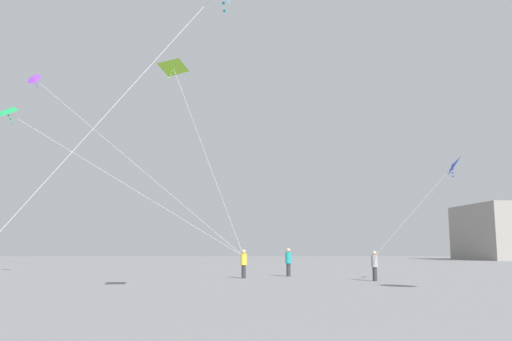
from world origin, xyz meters
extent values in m
cylinder|color=#2D2D33|center=(2.46, 30.85, 0.41)|extent=(0.27, 0.27, 0.82)
cylinder|color=teal|center=(2.46, 30.85, 1.18)|extent=(0.39, 0.39, 0.71)
sphere|color=tan|center=(2.46, 30.85, 1.67)|extent=(0.27, 0.27, 0.27)
cylinder|color=#2D2D33|center=(6.73, 25.43, 0.37)|extent=(0.24, 0.24, 0.74)
cylinder|color=gray|center=(6.73, 25.43, 1.07)|extent=(0.36, 0.36, 0.65)
sphere|color=tan|center=(6.73, 25.43, 1.51)|extent=(0.24, 0.24, 0.24)
cylinder|color=#2D2D33|center=(-0.45, 28.44, 0.39)|extent=(0.25, 0.25, 0.78)
cylinder|color=yellow|center=(-0.45, 28.44, 1.12)|extent=(0.37, 0.37, 0.68)
sphere|color=tan|center=(-0.45, 28.44, 1.59)|extent=(0.25, 0.25, 0.25)
pyramid|color=green|center=(-13.59, 24.84, 9.24)|extent=(1.49, 1.19, 0.61)
sphere|color=green|center=(-13.44, 24.83, 9.01)|extent=(0.10, 0.10, 0.10)
sphere|color=green|center=(-13.31, 24.81, 8.80)|extent=(0.10, 0.10, 0.10)
sphere|color=green|center=(-13.17, 24.78, 8.59)|extent=(0.10, 0.10, 0.10)
cylinder|color=silver|center=(-7.01, 26.65, 5.26)|extent=(13.15, 3.60, 7.93)
cylinder|color=silver|center=(10.18, 16.58, 6.78)|extent=(6.93, 17.72, 10.97)
pyramid|color=#8CD12D|center=(-5.18, 30.14, 13.70)|extent=(1.99, 1.83, 0.71)
sphere|color=#8CD12D|center=(-5.27, 30.22, 13.47)|extent=(0.10, 0.10, 0.10)
sphere|color=#8CD12D|center=(-5.37, 30.32, 13.26)|extent=(0.10, 0.10, 0.10)
sphere|color=#8CD12D|center=(-5.47, 30.41, 13.05)|extent=(0.10, 0.10, 0.10)
cylinder|color=silver|center=(-2.81, 29.28, 7.49)|extent=(4.74, 1.70, 12.38)
cone|color=blue|center=(10.48, 23.15, 6.06)|extent=(1.11, 1.39, 1.09)
sphere|color=blue|center=(10.41, 23.02, 5.85)|extent=(0.10, 0.10, 0.10)
sphere|color=blue|center=(10.34, 22.90, 5.64)|extent=(0.10, 0.10, 0.10)
sphere|color=blue|center=(10.28, 22.78, 5.43)|extent=(0.10, 0.10, 0.10)
cylinder|color=silver|center=(8.60, 24.29, 3.68)|extent=(3.77, 2.30, 4.78)
cone|color=purple|center=(-14.06, 29.56, 12.68)|extent=(1.02, 0.80, 0.82)
sphere|color=purple|center=(-13.94, 29.48, 12.47)|extent=(0.10, 0.10, 0.10)
sphere|color=purple|center=(-13.83, 29.40, 12.26)|extent=(0.10, 0.10, 0.10)
sphere|color=purple|center=(-13.71, 29.32, 12.05)|extent=(0.10, 0.10, 0.10)
cylinder|color=silver|center=(-7.25, 29.00, 6.99)|extent=(13.62, 1.14, 11.39)
sphere|color=#1EB2C6|center=(-1.23, 12.57, 9.81)|extent=(0.10, 0.10, 0.10)
sphere|color=#1EB2C6|center=(-1.20, 12.71, 9.60)|extent=(0.10, 0.10, 0.10)
cylinder|color=silver|center=(-4.56, 11.38, 5.76)|extent=(6.57, 1.86, 8.94)
camera|label=1|loc=(-0.60, -4.36, 1.66)|focal=37.79mm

